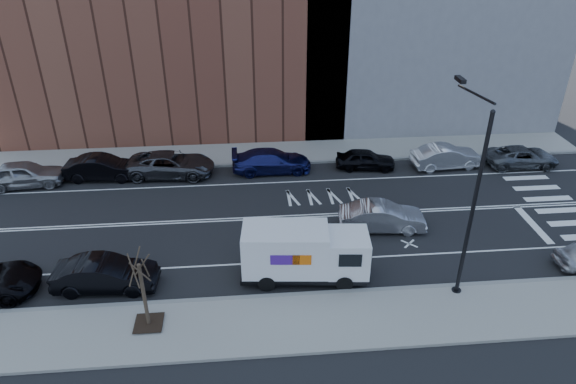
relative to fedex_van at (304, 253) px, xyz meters
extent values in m
plane|color=black|center=(0.00, 5.60, -1.46)|extent=(120.00, 120.00, 0.00)
cube|color=gray|center=(0.00, -3.20, -1.38)|extent=(44.00, 3.60, 0.15)
cube|color=gray|center=(0.00, 14.40, -1.38)|extent=(44.00, 3.60, 0.15)
cube|color=gray|center=(0.00, -1.40, -1.37)|extent=(44.00, 0.25, 0.17)
cube|color=gray|center=(0.00, 12.60, -1.37)|extent=(44.00, 0.25, 0.17)
cylinder|color=black|center=(7.00, -1.80, 3.04)|extent=(0.18, 0.18, 9.00)
cylinder|color=black|center=(7.00, -1.80, -1.36)|extent=(0.44, 0.44, 0.20)
sphere|color=black|center=(7.00, -1.80, 7.49)|extent=(0.20, 0.20, 0.20)
cylinder|color=black|center=(7.00, -0.10, 7.64)|extent=(0.11, 3.49, 0.48)
cube|color=black|center=(7.00, 1.60, 7.74)|extent=(0.25, 0.80, 0.18)
cube|color=#FFF2CC|center=(7.00, 1.60, 7.64)|extent=(0.18, 0.55, 0.03)
cube|color=black|center=(-7.00, -2.80, -1.23)|extent=(1.20, 1.20, 0.04)
cylinder|color=#382B1E|center=(-7.00, -2.80, 0.29)|extent=(0.16, 0.16, 3.20)
cylinder|color=#382B1E|center=(-6.75, -2.80, 1.69)|extent=(0.06, 0.80, 1.44)
cylinder|color=#382B1E|center=(-6.92, -2.56, 1.69)|extent=(0.81, 0.31, 1.19)
cylinder|color=#382B1E|center=(-7.20, -2.65, 1.69)|extent=(0.58, 0.76, 1.50)
cylinder|color=#382B1E|center=(-7.20, -2.95, 1.69)|extent=(0.47, 0.61, 1.37)
cylinder|color=#382B1E|center=(-6.92, -3.04, 1.69)|extent=(0.72, 0.29, 1.13)
cube|color=black|center=(-0.02, 0.00, -1.03)|extent=(6.10, 2.54, 0.29)
cube|color=white|center=(2.08, -0.19, 0.03)|extent=(2.09, 2.22, 1.92)
cube|color=black|center=(3.06, -0.27, 0.31)|extent=(0.22, 1.77, 0.91)
cube|color=black|center=(1.99, -1.23, 0.31)|extent=(1.05, 0.13, 0.67)
cube|color=black|center=(2.18, 0.85, 0.31)|extent=(1.05, 0.13, 0.67)
cube|color=black|center=(3.02, -0.27, -0.93)|extent=(0.31, 1.92, 0.34)
cube|color=white|center=(-0.88, 0.08, 0.22)|extent=(4.20, 2.46, 2.20)
cube|color=#47198C|center=(-0.97, -0.99, 0.36)|extent=(1.34, 0.14, 0.53)
cube|color=orange|center=(-0.21, -1.06, 0.36)|extent=(0.86, 0.10, 0.53)
cube|color=#47198C|center=(-0.78, 1.15, 0.36)|extent=(1.34, 0.14, 0.53)
cube|color=orange|center=(-0.02, 1.08, 0.36)|extent=(0.86, 0.10, 0.53)
cylinder|color=black|center=(1.81, -1.12, -1.06)|extent=(0.83, 0.34, 0.81)
cylinder|color=black|center=(1.98, 0.79, -1.06)|extent=(0.83, 0.34, 0.81)
cylinder|color=black|center=(-1.82, -0.80, -1.06)|extent=(0.83, 0.34, 0.81)
cylinder|color=black|center=(-1.65, 1.11, -1.06)|extent=(0.83, 0.34, 0.81)
imported|color=#98989C|center=(-16.80, 10.93, -0.63)|extent=(5.07, 2.46, 1.67)
imported|color=black|center=(-12.02, 11.50, -0.67)|extent=(4.91, 1.97, 1.59)
imported|color=#414248|center=(-7.57, 11.62, -0.66)|extent=(5.93, 3.11, 1.59)
imported|color=navy|center=(-0.84, 11.61, -0.69)|extent=(5.36, 2.23, 1.55)
imported|color=black|center=(5.60, 11.48, -0.77)|extent=(4.21, 2.14, 1.37)
imported|color=silver|center=(11.20, 11.18, -0.67)|extent=(4.94, 2.09, 1.59)
imported|color=#51555A|center=(16.50, 10.93, -0.78)|extent=(4.98, 2.42, 1.36)
imported|color=#A4A3A8|center=(4.86, 3.90, -0.68)|extent=(4.88, 2.08, 1.56)
imported|color=black|center=(-9.34, 0.02, -0.67)|extent=(4.87, 1.91, 1.58)
camera|label=1|loc=(-2.49, -19.72, 14.40)|focal=32.00mm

